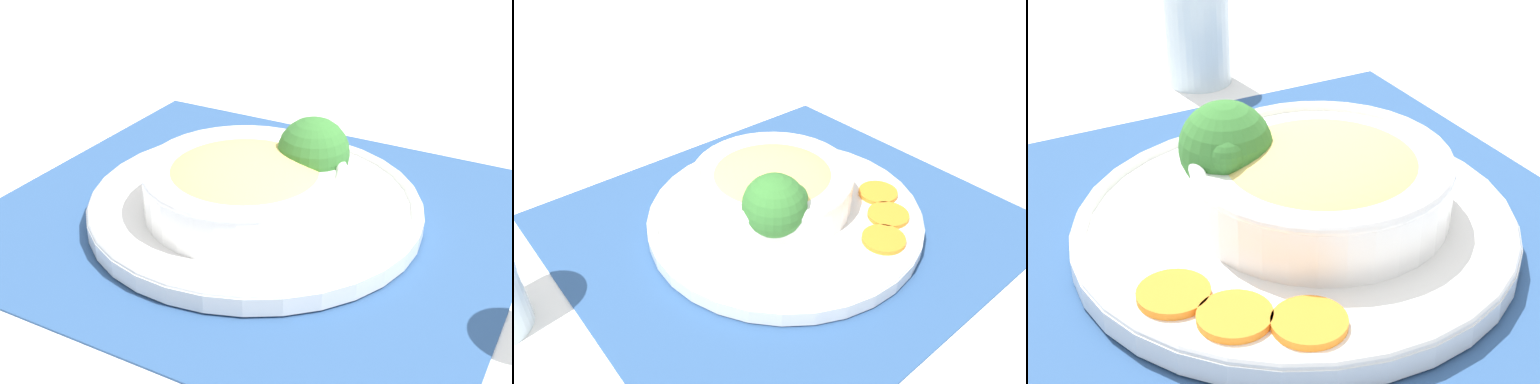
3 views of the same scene
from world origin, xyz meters
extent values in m
plane|color=white|center=(0.00, 0.00, 0.00)|extent=(4.00, 4.00, 0.00)
cube|color=#2D5184|center=(0.00, 0.00, 0.00)|extent=(0.50, 0.46, 0.00)
cylinder|color=white|center=(0.00, 0.00, 0.01)|extent=(0.31, 0.31, 0.02)
torus|color=white|center=(0.00, 0.00, 0.02)|extent=(0.31, 0.31, 0.01)
cylinder|color=white|center=(0.00, -0.02, 0.04)|extent=(0.18, 0.18, 0.04)
torus|color=white|center=(0.00, -0.02, 0.06)|extent=(0.18, 0.18, 0.01)
ellipsoid|color=#EAC66B|center=(0.00, -0.02, 0.05)|extent=(0.15, 0.15, 0.05)
cylinder|color=#759E51|center=(0.04, 0.03, 0.03)|extent=(0.03, 0.03, 0.02)
sphere|color=#387A33|center=(0.04, 0.03, 0.07)|extent=(0.07, 0.07, 0.07)
sphere|color=#387A33|center=(0.03, 0.04, 0.07)|extent=(0.03, 0.03, 0.03)
sphere|color=#387A33|center=(0.06, 0.02, 0.07)|extent=(0.03, 0.03, 0.03)
cylinder|color=orange|center=(-0.04, 0.11, 0.02)|extent=(0.05, 0.05, 0.01)
cylinder|color=orange|center=(-0.08, 0.09, 0.02)|extent=(0.05, 0.05, 0.01)
cylinder|color=orange|center=(-0.10, 0.05, 0.02)|extent=(0.05, 0.05, 0.01)
camera|label=1|loc=(0.26, -0.53, 0.34)|focal=50.00mm
camera|label=2|loc=(0.32, 0.33, 0.36)|focal=35.00mm
camera|label=3|loc=(-0.43, 0.26, 0.34)|focal=60.00mm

